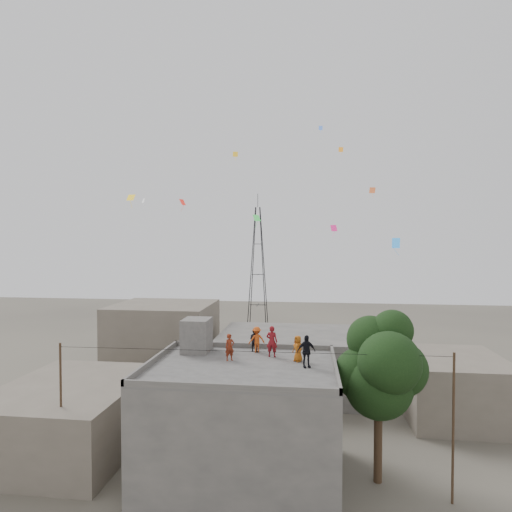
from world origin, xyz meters
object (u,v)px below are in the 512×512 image
at_px(tree, 382,367).
at_px(person_red_adult, 272,341).
at_px(person_dark_adult, 306,351).
at_px(transmission_tower, 258,268).
at_px(stair_head_box, 197,335).

height_order(tree, person_red_adult, tree).
bearing_deg(person_red_adult, person_dark_adult, 144.07).
xyz_separation_m(transmission_tower, person_red_adult, (5.42, -38.02, -2.07)).
bearing_deg(stair_head_box, tree, -10.74).
relative_size(tree, person_dark_adult, 5.32).
xyz_separation_m(tree, person_red_adult, (-5.95, 1.38, 0.90)).
xyz_separation_m(tree, person_dark_adult, (-3.96, -0.47, 0.85)).
bearing_deg(stair_head_box, transmission_tower, 91.23).
relative_size(person_red_adult, person_dark_adult, 1.05).
xyz_separation_m(stair_head_box, person_dark_adult, (6.61, -2.48, -0.14)).
height_order(stair_head_box, person_red_adult, stair_head_box).
relative_size(tree, person_red_adult, 5.06).
relative_size(stair_head_box, person_dark_adult, 1.17).
height_order(tree, transmission_tower, transmission_tower).
distance_m(transmission_tower, person_dark_adult, 40.62).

